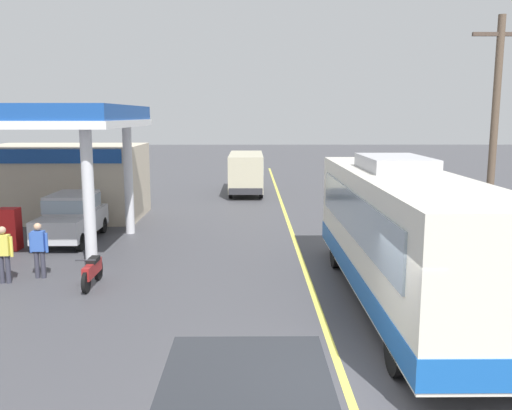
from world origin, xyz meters
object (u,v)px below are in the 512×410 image
at_px(coach_bus_main, 402,237).
at_px(car_at_pump, 72,215).
at_px(minibus_opposing_lane, 246,170).
at_px(pedestrian_by_shop, 39,247).
at_px(pedestrian_near_pump, 4,251).
at_px(motorcycle_parked_forecourt, 92,271).

bearing_deg(coach_bus_main, car_at_pump, 146.39).
height_order(minibus_opposing_lane, pedestrian_by_shop, minibus_opposing_lane).
xyz_separation_m(pedestrian_near_pump, pedestrian_by_shop, (0.81, 0.49, 0.00)).
bearing_deg(pedestrian_by_shop, car_at_pump, 97.01).
bearing_deg(pedestrian_near_pump, minibus_opposing_lane, 69.49).
distance_m(coach_bus_main, minibus_opposing_lane, 20.22).
distance_m(car_at_pump, pedestrian_by_shop, 4.87).
bearing_deg(motorcycle_parked_forecourt, pedestrian_near_pump, 173.48).
bearing_deg(minibus_opposing_lane, pedestrian_by_shop, -108.69).
distance_m(coach_bus_main, pedestrian_by_shop, 10.32).
bearing_deg(pedestrian_near_pump, motorcycle_parked_forecourt, -6.52).
height_order(car_at_pump, pedestrian_near_pump, car_at_pump).
height_order(minibus_opposing_lane, motorcycle_parked_forecourt, minibus_opposing_lane).
bearing_deg(coach_bus_main, minibus_opposing_lane, 101.71).
xyz_separation_m(coach_bus_main, car_at_pump, (-10.64, 7.07, -0.71)).
height_order(car_at_pump, motorcycle_parked_forecourt, car_at_pump).
bearing_deg(minibus_opposing_lane, car_at_pump, -117.17).
bearing_deg(car_at_pump, pedestrian_by_shop, -82.99).
distance_m(motorcycle_parked_forecourt, pedestrian_near_pump, 2.65).
height_order(car_at_pump, minibus_opposing_lane, minibus_opposing_lane).
height_order(minibus_opposing_lane, pedestrian_near_pump, minibus_opposing_lane).
relative_size(coach_bus_main, car_at_pump, 2.63).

